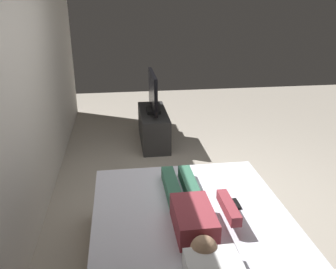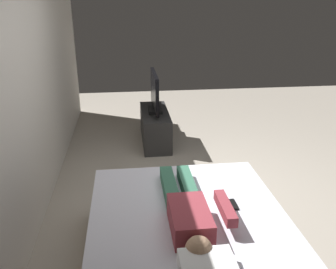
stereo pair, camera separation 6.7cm
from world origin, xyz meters
name	(u,v)px [view 2 (the right image)]	position (x,y,z in m)	size (l,w,h in m)	color
ground_plane	(205,205)	(0.00, 0.00, 0.00)	(10.00, 10.00, 0.00)	#ADA393
back_wall	(30,75)	(0.40, 1.76, 1.40)	(6.40, 0.10, 2.80)	silver
bed	(190,251)	(-1.03, 0.36, 0.26)	(1.99, 1.63, 0.54)	brown
person	(189,211)	(-1.00, 0.37, 0.62)	(1.26, 0.46, 0.18)	#993842
remote	(234,204)	(-0.85, -0.03, 0.55)	(0.15, 0.04, 0.02)	black
tv_stand	(155,127)	(1.86, 0.38, 0.25)	(1.10, 0.40, 0.50)	#2D2D2D
tv	(155,93)	(1.86, 0.38, 0.78)	(0.88, 0.20, 0.59)	black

